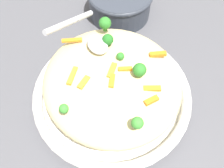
% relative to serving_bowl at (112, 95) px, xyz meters
% --- Properties ---
extents(ground_plane, '(2.40, 2.40, 0.00)m').
position_rel_serving_bowl_xyz_m(ground_plane, '(0.00, 0.00, -0.03)').
color(ground_plane, '#4C4C51').
extents(serving_bowl, '(0.35, 0.35, 0.05)m').
position_rel_serving_bowl_xyz_m(serving_bowl, '(0.00, 0.00, 0.00)').
color(serving_bowl, white).
rests_on(serving_bowl, ground_plane).
extents(pasta_mound, '(0.30, 0.29, 0.07)m').
position_rel_serving_bowl_xyz_m(pasta_mound, '(0.00, 0.00, 0.06)').
color(pasta_mound, '#DBC689').
rests_on(pasta_mound, serving_bowl).
extents(carrot_piece_0, '(0.03, 0.03, 0.01)m').
position_rel_serving_bowl_xyz_m(carrot_piece_0, '(0.00, -0.00, 0.09)').
color(carrot_piece_0, orange).
rests_on(carrot_piece_0, pasta_mound).
extents(carrot_piece_1, '(0.03, 0.03, 0.01)m').
position_rel_serving_bowl_xyz_m(carrot_piece_1, '(-0.00, 0.06, 0.09)').
color(carrot_piece_1, orange).
rests_on(carrot_piece_1, pasta_mound).
extents(carrot_piece_2, '(0.01, 0.03, 0.01)m').
position_rel_serving_bowl_xyz_m(carrot_piece_2, '(-0.09, -0.04, 0.09)').
color(carrot_piece_2, orange).
rests_on(carrot_piece_2, pasta_mound).
extents(carrot_piece_3, '(0.04, 0.03, 0.01)m').
position_rel_serving_bowl_xyz_m(carrot_piece_3, '(0.03, 0.07, 0.09)').
color(carrot_piece_3, orange).
rests_on(carrot_piece_3, pasta_mound).
extents(carrot_piece_4, '(0.02, 0.03, 0.01)m').
position_rel_serving_bowl_xyz_m(carrot_piece_4, '(-0.01, -0.02, 0.09)').
color(carrot_piece_4, orange).
rests_on(carrot_piece_4, pasta_mound).
extents(carrot_piece_5, '(0.02, 0.04, 0.01)m').
position_rel_serving_bowl_xyz_m(carrot_piece_5, '(0.11, 0.04, 0.09)').
color(carrot_piece_5, orange).
rests_on(carrot_piece_5, pasta_mound).
extents(carrot_piece_6, '(0.02, 0.04, 0.01)m').
position_rel_serving_bowl_xyz_m(carrot_piece_6, '(-0.00, -0.11, 0.09)').
color(carrot_piece_6, orange).
rests_on(carrot_piece_6, pasta_mound).
extents(carrot_piece_7, '(0.03, 0.02, 0.01)m').
position_rel_serving_bowl_xyz_m(carrot_piece_7, '(-0.02, 0.01, 0.09)').
color(carrot_piece_7, orange).
rests_on(carrot_piece_7, pasta_mound).
extents(carrot_piece_8, '(0.02, 0.03, 0.01)m').
position_rel_serving_bowl_xyz_m(carrot_piece_8, '(-0.07, -0.05, 0.09)').
color(carrot_piece_8, orange).
rests_on(carrot_piece_8, pasta_mound).
extents(broccoli_floret_0, '(0.03, 0.03, 0.03)m').
position_rel_serving_bowl_xyz_m(broccoli_floret_0, '(0.11, -0.04, 0.10)').
color(broccoli_floret_0, '#296820').
rests_on(broccoli_floret_0, pasta_mound).
extents(broccoli_floret_1, '(0.02, 0.02, 0.02)m').
position_rel_serving_bowl_xyz_m(broccoli_floret_1, '(-0.04, 0.11, 0.10)').
color(broccoli_floret_1, '#377928').
rests_on(broccoli_floret_1, pasta_mound).
extents(broccoli_floret_2, '(0.02, 0.02, 0.03)m').
position_rel_serving_bowl_xyz_m(broccoli_floret_2, '(-0.12, 0.01, 0.10)').
color(broccoli_floret_2, '#377928').
rests_on(broccoli_floret_2, pasta_mound).
extents(broccoli_floret_3, '(0.02, 0.02, 0.02)m').
position_rel_serving_bowl_xyz_m(broccoli_floret_3, '(0.02, -0.03, 0.10)').
color(broccoli_floret_3, '#296820').
rests_on(broccoli_floret_3, pasta_mound).
extents(broccoli_floret_4, '(0.03, 0.03, 0.03)m').
position_rel_serving_bowl_xyz_m(broccoli_floret_4, '(-0.03, -0.04, 0.11)').
color(broccoli_floret_4, '#296820').
rests_on(broccoli_floret_4, pasta_mound).
extents(broccoli_floret_5, '(0.02, 0.02, 0.03)m').
position_rel_serving_bowl_xyz_m(broccoli_floret_5, '(0.07, -0.02, 0.10)').
color(broccoli_floret_5, '#205B1C').
rests_on(broccoli_floret_5, pasta_mound).
extents(serving_spoon, '(0.13, 0.13, 0.07)m').
position_rel_serving_bowl_xyz_m(serving_spoon, '(0.09, 0.01, 0.11)').
color(serving_spoon, '#B7B7BC').
rests_on(serving_spoon, pasta_mound).
extents(companion_bowl, '(0.18, 0.18, 0.08)m').
position_rel_serving_bowl_xyz_m(companion_bowl, '(0.26, -0.15, 0.02)').
color(companion_bowl, '#333842').
rests_on(companion_bowl, ground_plane).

